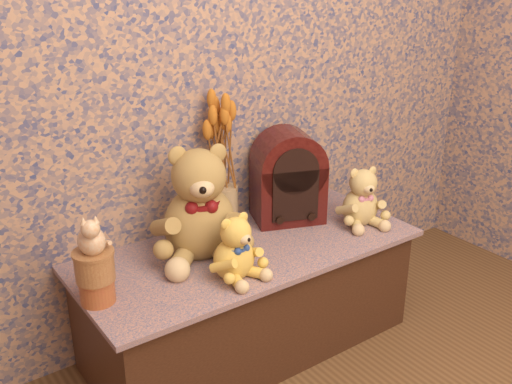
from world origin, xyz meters
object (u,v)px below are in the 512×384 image
teddy_medium (234,243)px  ceramic_vase (224,207)px  cathedral_radio (288,175)px  cat_figurine (90,232)px  teddy_small (361,193)px  teddy_large (199,196)px  biscuit_tin_lower (97,290)px

teddy_medium → ceramic_vase: size_ratio=1.36×
cathedral_radio → cat_figurine: cathedral_radio is taller
teddy_medium → teddy_small: (0.66, 0.06, 0.01)m
teddy_medium → ceramic_vase: 0.38m
teddy_large → teddy_small: teddy_large is taller
cathedral_radio → ceramic_vase: size_ratio=2.14×
teddy_large → cathedral_radio: (0.44, 0.05, -0.03)m
ceramic_vase → cat_figurine: size_ratio=1.31×
teddy_large → teddy_medium: size_ratio=1.84×
teddy_small → biscuit_tin_lower: size_ratio=2.32×
ceramic_vase → cathedral_radio: bearing=-15.6°
teddy_small → biscuit_tin_lower: teddy_small is taller
teddy_large → teddy_medium: (0.00, -0.22, -0.10)m
teddy_small → cathedral_radio: cathedral_radio is taller
ceramic_vase → biscuit_tin_lower: ceramic_vase is taller
teddy_large → cat_figurine: size_ratio=3.27×
teddy_small → ceramic_vase: 0.56m
teddy_large → teddy_medium: teddy_large is taller
teddy_medium → cathedral_radio: cathedral_radio is taller
teddy_large → biscuit_tin_lower: 0.49m
teddy_large → ceramic_vase: 0.26m
teddy_medium → ceramic_vase: teddy_medium is taller
cathedral_radio → cat_figurine: size_ratio=2.79×
teddy_small → ceramic_vase: teddy_small is taller
cathedral_radio → cat_figurine: (-0.88, -0.15, 0.05)m
cat_figurine → teddy_large: bearing=30.0°
teddy_medium → cat_figurine: bearing=157.2°
cathedral_radio → biscuit_tin_lower: (-0.88, -0.15, -0.15)m
teddy_small → cat_figurine: bearing=-165.1°
biscuit_tin_lower → teddy_medium: bearing=-14.2°
cathedral_radio → teddy_large: bearing=-153.2°
ceramic_vase → biscuit_tin_lower: 0.66m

